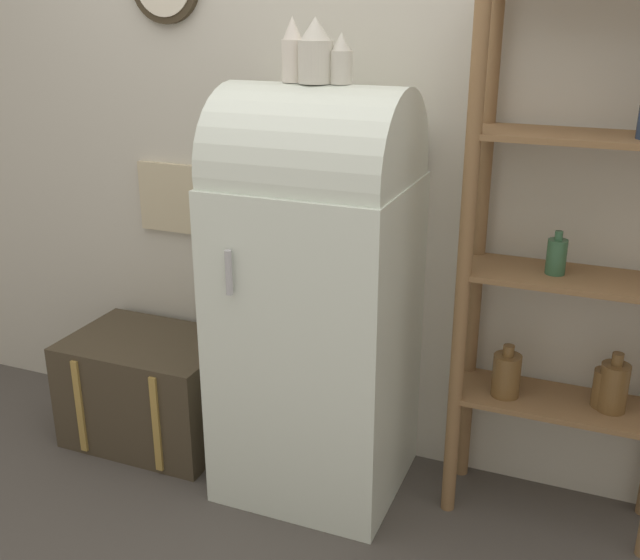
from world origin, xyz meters
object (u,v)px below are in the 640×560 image
at_px(refrigerator, 316,291).
at_px(suitcase_trunk, 152,389).
at_px(vase_center, 316,53).
at_px(vase_right, 341,60).
at_px(vase_left, 293,52).

relative_size(refrigerator, suitcase_trunk, 2.28).
relative_size(vase_center, vase_right, 1.29).
height_order(vase_left, vase_center, vase_left).
bearing_deg(suitcase_trunk, vase_center, -1.77).
xyz_separation_m(refrigerator, suitcase_trunk, (-0.77, 0.02, -0.57)).
bearing_deg(vase_center, suitcase_trunk, 178.23).
bearing_deg(vase_center, vase_left, 175.10).
height_order(refrigerator, vase_right, vase_right).
height_order(refrigerator, vase_left, vase_left).
relative_size(vase_left, vase_right, 1.30).
bearing_deg(vase_right, vase_center, -174.17).
relative_size(refrigerator, vase_center, 7.38).
bearing_deg(refrigerator, vase_center, -83.52).
height_order(vase_left, vase_right, vase_left).
xyz_separation_m(suitcase_trunk, vase_center, (0.78, -0.02, 1.40)).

